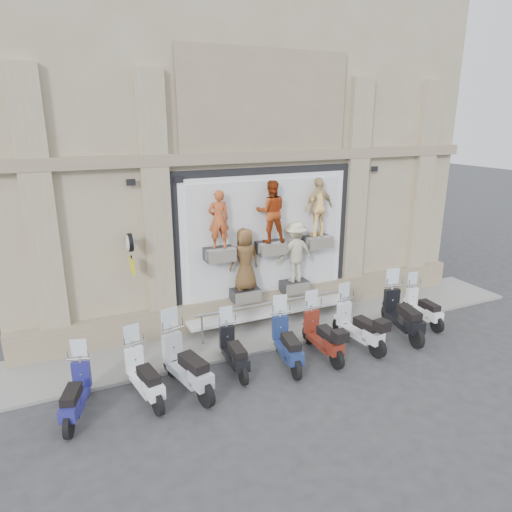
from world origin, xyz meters
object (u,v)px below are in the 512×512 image
object	(u,v)px
scooter_a	(75,385)
scooter_f	(323,327)
clock_sign_bracket	(130,248)
scooter_h	(403,306)
guard_rail	(279,316)
scooter_c	(186,355)
scooter_d	(234,344)
scooter_i	(424,301)
scooter_b	(144,368)
scooter_e	(287,335)
scooter_g	(359,318)

from	to	relation	value
scooter_a	scooter_f	world-z (taller)	scooter_f
clock_sign_bracket	scooter_h	world-z (taller)	clock_sign_bracket
guard_rail	scooter_c	world-z (taller)	scooter_c
guard_rail	scooter_c	distance (m)	3.73
scooter_d	scooter_i	size ratio (longest dim) A/B	1.01
scooter_a	scooter_h	distance (m)	8.56
scooter_b	scooter_d	xyz separation A→B (m)	(2.18, 0.27, -0.04)
scooter_c	scooter_i	world-z (taller)	scooter_c
scooter_e	scooter_h	distance (m)	3.68
clock_sign_bracket	scooter_i	distance (m)	8.44
scooter_g	scooter_h	distance (m)	1.52
clock_sign_bracket	scooter_g	xyz separation A→B (m)	(5.38, -2.17, -2.00)
scooter_c	scooter_e	distance (m)	2.57
clock_sign_bracket	scooter_a	distance (m)	3.48
clock_sign_bracket	scooter_i	bearing A→B (deg)	-12.77
scooter_b	scooter_d	distance (m)	2.20
scooter_h	scooter_i	size ratio (longest dim) A/B	1.22
scooter_f	scooter_b	bearing A→B (deg)	-177.72
scooter_d	scooter_h	size ratio (longest dim) A/B	0.83
scooter_e	scooter_h	xyz separation A→B (m)	(3.68, 0.06, 0.08)
scooter_c	scooter_d	xyz separation A→B (m)	(1.26, 0.32, -0.15)
scooter_f	scooter_i	world-z (taller)	scooter_f
scooter_f	clock_sign_bracket	bearing A→B (deg)	154.69
scooter_c	scooter_f	distance (m)	3.59
scooter_a	scooter_i	size ratio (longest dim) A/B	1.01
scooter_f	scooter_g	distance (m)	1.14
scooter_a	scooter_b	distance (m)	1.39
scooter_e	scooter_i	world-z (taller)	scooter_e
guard_rail	scooter_f	xyz separation A→B (m)	(0.34, -1.72, 0.31)
scooter_a	scooter_d	world-z (taller)	scooter_a
scooter_a	clock_sign_bracket	bearing A→B (deg)	71.46
scooter_b	scooter_i	size ratio (longest dim) A/B	1.06
scooter_b	guard_rail	bearing A→B (deg)	12.85
scooter_e	scooter_f	world-z (taller)	scooter_e
scooter_c	scooter_d	size ratio (longest dim) A/B	1.21
clock_sign_bracket	scooter_g	size ratio (longest dim) A/B	0.52
scooter_a	scooter_d	xyz separation A→B (m)	(3.57, 0.31, -0.00)
clock_sign_bracket	scooter_d	size ratio (longest dim) A/B	0.58
scooter_d	scooter_b	bearing A→B (deg)	-169.70
scooter_d	scooter_f	size ratio (longest dim) A/B	0.92
clock_sign_bracket	scooter_b	world-z (taller)	clock_sign_bracket
clock_sign_bracket	scooter_f	xyz separation A→B (m)	(4.24, -2.19, -2.02)
scooter_e	scooter_h	size ratio (longest dim) A/B	0.91
scooter_d	scooter_i	distance (m)	6.06
clock_sign_bracket	scooter_f	world-z (taller)	clock_sign_bracket
scooter_c	scooter_d	bearing A→B (deg)	1.29
scooter_g	scooter_c	bearing A→B (deg)	175.24
scooter_d	scooter_h	world-z (taller)	scooter_h
clock_sign_bracket	scooter_e	bearing A→B (deg)	-34.28
scooter_e	scooter_g	size ratio (longest dim) A/B	0.99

